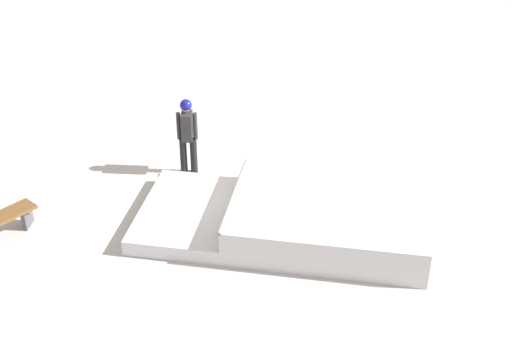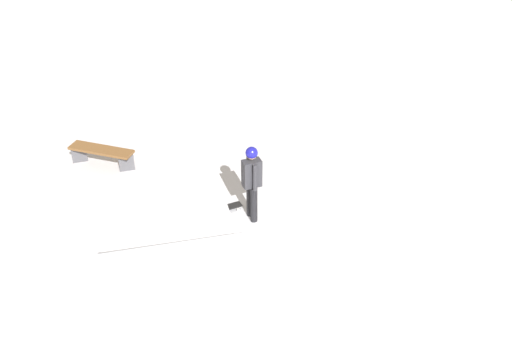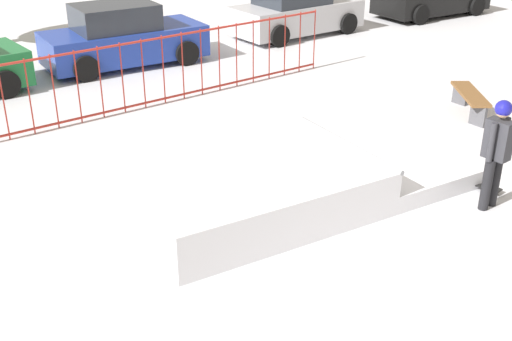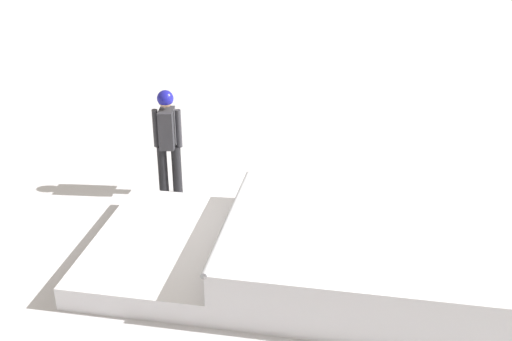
{
  "view_description": "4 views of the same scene",
  "coord_description": "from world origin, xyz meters",
  "px_view_note": "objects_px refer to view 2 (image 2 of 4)",
  "views": [
    {
      "loc": [
        -0.71,
        11.65,
        7.78
      ],
      "look_at": [
        0.48,
        0.07,
        0.9
      ],
      "focal_mm": 49.27,
      "sensor_mm": 36.0,
      "label": 1
    },
    {
      "loc": [
        -7.13,
        1.55,
        7.27
      ],
      "look_at": [
        2.32,
        -1.4,
        1.0
      ],
      "focal_mm": 39.63,
      "sensor_mm": 36.0,
      "label": 2
    },
    {
      "loc": [
        -5.86,
        -6.41,
        4.77
      ],
      "look_at": [
        -0.84,
        0.83,
        0.6
      ],
      "focal_mm": 45.45,
      "sensor_mm": 36.0,
      "label": 3
    },
    {
      "loc": [
        -0.23,
        7.51,
        4.66
      ],
      "look_at": [
        0.61,
        -0.35,
        0.9
      ],
      "focal_mm": 44.2,
      "sensor_mm": 36.0,
      "label": 4
    }
  ],
  "objects_px": {
    "skate_ramp": "(182,313)",
    "skateboard": "(224,208)",
    "skater": "(252,178)",
    "park_bench": "(102,153)"
  },
  "relations": [
    {
      "from": "skate_ramp",
      "to": "park_bench",
      "type": "xyz_separation_m",
      "value": [
        5.63,
        0.86,
        0.04
      ]
    },
    {
      "from": "skate_ramp",
      "to": "skater",
      "type": "xyz_separation_m",
      "value": [
        2.54,
        -1.98,
        0.69
      ]
    },
    {
      "from": "skater",
      "to": "skateboard",
      "type": "relative_size",
      "value": 2.1
    },
    {
      "from": "skate_ramp",
      "to": "skater",
      "type": "distance_m",
      "value": 3.3
    },
    {
      "from": "skate_ramp",
      "to": "skater",
      "type": "relative_size",
      "value": 3.23
    },
    {
      "from": "park_bench",
      "to": "skate_ramp",
      "type": "bearing_deg",
      "value": -171.28
    },
    {
      "from": "skate_ramp",
      "to": "skater",
      "type": "height_order",
      "value": "skater"
    },
    {
      "from": "skateboard",
      "to": "park_bench",
      "type": "relative_size",
      "value": 0.53
    },
    {
      "from": "skate_ramp",
      "to": "skateboard",
      "type": "distance_m",
      "value": 3.3
    },
    {
      "from": "skate_ramp",
      "to": "skateboard",
      "type": "bearing_deg",
      "value": -22.44
    }
  ]
}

